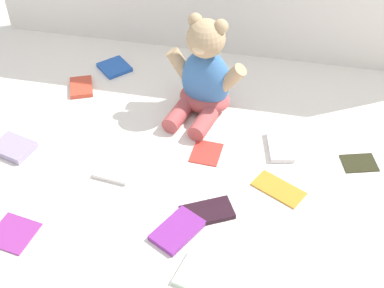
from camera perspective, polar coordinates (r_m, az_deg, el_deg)
ground_plane at (r=1.49m, az=1.07°, el=-0.29°), size 3.20×3.20×0.00m
teddy_bear at (r=1.55m, az=1.34°, el=7.13°), size 0.25×0.24×0.30m
book_case_0 at (r=1.46m, az=1.55°, el=-0.90°), size 0.08×0.10×0.01m
book_case_1 at (r=1.51m, az=17.50°, el=-1.91°), size 0.11×0.09×0.01m
book_case_2 at (r=1.44m, az=-7.84°, el=-2.15°), size 0.11×0.14×0.01m
book_case_3 at (r=1.50m, az=9.42°, el=-0.25°), size 0.09×0.13×0.02m
book_case_4 at (r=1.39m, az=9.27°, el=-4.70°), size 0.15×0.12×0.01m
book_case_5 at (r=1.31m, az=1.61°, el=-7.33°), size 0.14×0.12×0.01m
book_case_6 at (r=1.35m, az=-18.62°, el=-9.00°), size 0.11×0.11×0.01m
book_case_7 at (r=1.28m, az=-1.43°, el=-9.27°), size 0.13×0.15×0.01m
book_case_8 at (r=1.21m, az=1.38°, el=-13.93°), size 0.14×0.12×0.01m
book_case_9 at (r=1.55m, az=-18.58°, el=-0.37°), size 0.12×0.11×0.02m
book_case_10 at (r=1.72m, az=-11.78°, el=6.00°), size 0.10×0.12×0.01m
book_case_11 at (r=1.80m, az=-8.31°, el=8.14°), size 0.13×0.13×0.01m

